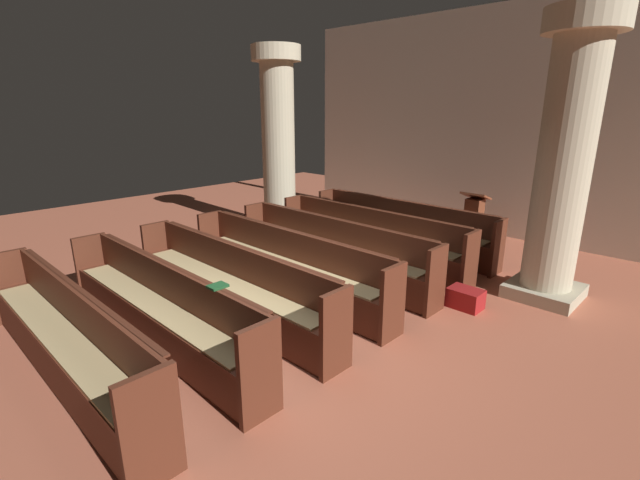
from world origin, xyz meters
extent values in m
plane|color=#AD5B42|center=(0.00, 0.00, 0.00)|extent=(19.20, 19.20, 0.00)
cube|color=silver|center=(0.00, 6.08, 2.25)|extent=(10.00, 0.16, 4.50)
cube|color=#562819|center=(-0.89, 3.68, 0.45)|extent=(3.65, 0.38, 0.05)
cube|color=#562819|center=(-0.89, 3.85, 0.69)|extent=(3.65, 0.04, 0.44)
cube|color=#492215|center=(-0.89, 3.90, 0.90)|extent=(3.50, 0.06, 0.02)
cube|color=#4E2416|center=(-2.75, 3.68, 0.46)|extent=(0.06, 0.44, 0.91)
cube|color=#4E2416|center=(0.96, 3.68, 0.46)|extent=(0.06, 0.44, 0.91)
cube|color=#522618|center=(-0.89, 3.51, 0.23)|extent=(3.65, 0.03, 0.41)
cube|color=tan|center=(-0.89, 3.66, 0.49)|extent=(3.36, 0.32, 0.03)
cube|color=#562819|center=(-0.89, 2.73, 0.45)|extent=(3.65, 0.38, 0.05)
cube|color=#562819|center=(-0.89, 2.89, 0.69)|extent=(3.65, 0.04, 0.44)
cube|color=#492215|center=(-0.89, 2.94, 0.90)|extent=(3.50, 0.06, 0.02)
cube|color=#4E2416|center=(-2.75, 2.73, 0.46)|extent=(0.06, 0.44, 0.91)
cube|color=#4E2416|center=(0.96, 2.73, 0.46)|extent=(0.06, 0.44, 0.91)
cube|color=#522618|center=(-0.89, 2.55, 0.23)|extent=(3.65, 0.03, 0.41)
cube|color=tan|center=(-0.89, 2.71, 0.49)|extent=(3.36, 0.32, 0.03)
cube|color=#562819|center=(-0.89, 1.77, 0.45)|extent=(3.65, 0.38, 0.05)
cube|color=#562819|center=(-0.89, 1.94, 0.69)|extent=(3.65, 0.04, 0.44)
cube|color=#492215|center=(-0.89, 1.98, 0.90)|extent=(3.50, 0.06, 0.02)
cube|color=#4E2416|center=(-2.75, 1.77, 0.46)|extent=(0.06, 0.44, 0.91)
cube|color=#4E2416|center=(0.96, 1.77, 0.46)|extent=(0.06, 0.44, 0.91)
cube|color=#522618|center=(-0.89, 1.59, 0.23)|extent=(3.65, 0.03, 0.41)
cube|color=tan|center=(-0.89, 1.75, 0.49)|extent=(3.36, 0.32, 0.03)
cube|color=#562819|center=(-0.89, 0.81, 0.45)|extent=(3.65, 0.38, 0.05)
cube|color=#562819|center=(-0.89, 0.98, 0.69)|extent=(3.65, 0.04, 0.44)
cube|color=#492215|center=(-0.89, 1.03, 0.90)|extent=(3.50, 0.06, 0.02)
cube|color=#4E2416|center=(-2.75, 0.81, 0.46)|extent=(0.06, 0.44, 0.91)
cube|color=#4E2416|center=(0.96, 0.81, 0.46)|extent=(0.06, 0.44, 0.91)
cube|color=#522618|center=(-0.89, 0.64, 0.23)|extent=(3.65, 0.03, 0.41)
cube|color=tan|center=(-0.89, 0.79, 0.49)|extent=(3.36, 0.32, 0.03)
cube|color=#562819|center=(-0.89, -0.14, 0.45)|extent=(3.65, 0.38, 0.05)
cube|color=#562819|center=(-0.89, 0.02, 0.69)|extent=(3.65, 0.04, 0.44)
cube|color=#492215|center=(-0.89, 0.07, 0.90)|extent=(3.50, 0.06, 0.02)
cube|color=#4E2416|center=(-2.75, -0.14, 0.46)|extent=(0.06, 0.44, 0.91)
cube|color=#4E2416|center=(0.96, -0.14, 0.46)|extent=(0.06, 0.44, 0.91)
cube|color=#522618|center=(-0.89, -0.32, 0.23)|extent=(3.65, 0.03, 0.41)
cube|color=tan|center=(-0.89, -0.16, 0.49)|extent=(3.36, 0.32, 0.03)
cube|color=#562819|center=(-0.89, -1.10, 0.45)|extent=(3.65, 0.38, 0.05)
cube|color=#562819|center=(-0.89, -0.93, 0.69)|extent=(3.65, 0.04, 0.44)
cube|color=#492215|center=(-0.89, -0.89, 0.90)|extent=(3.50, 0.06, 0.02)
cube|color=#4E2416|center=(-2.75, -1.10, 0.46)|extent=(0.06, 0.44, 0.91)
cube|color=#4E2416|center=(0.96, -1.10, 0.46)|extent=(0.06, 0.44, 0.91)
cube|color=#522618|center=(-0.89, -1.28, 0.23)|extent=(3.65, 0.03, 0.41)
cube|color=tan|center=(-0.89, -1.12, 0.49)|extent=(3.36, 0.32, 0.03)
cube|color=#562819|center=(-0.89, -2.06, 0.45)|extent=(3.65, 0.38, 0.05)
cube|color=#562819|center=(-0.89, -1.89, 0.69)|extent=(3.65, 0.04, 0.44)
cube|color=#492215|center=(-0.89, -1.84, 0.90)|extent=(3.50, 0.06, 0.02)
cube|color=#4E2416|center=(-2.75, -2.06, 0.46)|extent=(0.06, 0.44, 0.91)
cube|color=#4E2416|center=(0.96, -2.06, 0.46)|extent=(0.06, 0.44, 0.91)
cube|color=#522618|center=(-0.89, -2.23, 0.23)|extent=(3.65, 0.03, 0.41)
cube|color=tan|center=(-0.89, -2.08, 0.49)|extent=(3.36, 0.32, 0.03)
cube|color=tan|center=(1.82, 3.33, 0.09)|extent=(0.91, 0.91, 0.18)
cylinder|color=#BCB293|center=(1.82, 3.33, 1.82)|extent=(0.68, 0.68, 3.27)
cylinder|color=beige|center=(1.82, 3.33, 3.60)|extent=(0.98, 0.98, 0.30)
cube|color=tan|center=(-3.55, 3.06, 0.09)|extent=(0.91, 0.91, 0.18)
cylinder|color=#BCB293|center=(-3.55, 3.06, 1.82)|extent=(0.68, 0.68, 3.27)
cylinder|color=beige|center=(-3.55, 3.06, 3.60)|extent=(0.98, 0.98, 0.30)
cube|color=#562B1A|center=(0.02, 4.78, 0.03)|extent=(0.45, 0.45, 0.06)
cube|color=brown|center=(0.02, 4.78, 0.47)|extent=(0.28, 0.28, 0.95)
cube|color=brown|center=(0.02, 4.78, 1.01)|extent=(0.48, 0.35, 0.15)
cube|color=#194723|center=(0.07, -0.89, 0.92)|extent=(0.14, 0.18, 0.03)
cube|color=maroon|center=(1.18, 2.21, 0.13)|extent=(0.44, 0.31, 0.26)
camera|label=1|loc=(3.57, -3.08, 2.61)|focal=24.89mm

